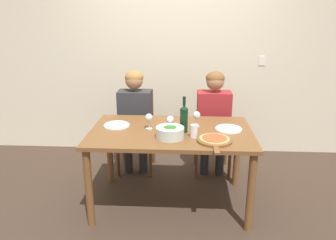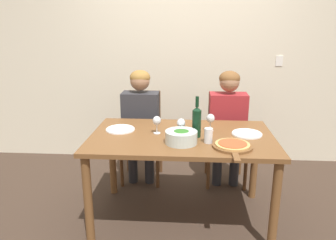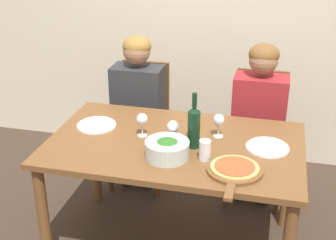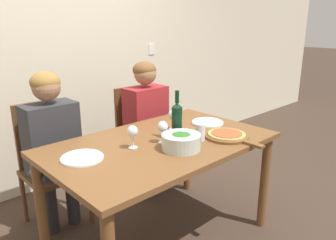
{
  "view_description": "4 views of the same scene",
  "coord_description": "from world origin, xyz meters",
  "px_view_note": "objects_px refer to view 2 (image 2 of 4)",
  "views": [
    {
      "loc": [
        0.13,
        -2.9,
        1.82
      ],
      "look_at": [
        -0.03,
        0.01,
        0.88
      ],
      "focal_mm": 35.0,
      "sensor_mm": 36.0,
      "label": 1
    },
    {
      "loc": [
        0.06,
        -2.58,
        1.66
      ],
      "look_at": [
        -0.12,
        0.02,
        0.9
      ],
      "focal_mm": 35.0,
      "sensor_mm": 36.0,
      "label": 2
    },
    {
      "loc": [
        0.56,
        -2.43,
        2.06
      ],
      "look_at": [
        -0.04,
        -0.03,
        0.93
      ],
      "focal_mm": 50.0,
      "sensor_mm": 36.0,
      "label": 3
    },
    {
      "loc": [
        -1.39,
        -1.55,
        1.55
      ],
      "look_at": [
        0.06,
        -0.01,
        0.92
      ],
      "focal_mm": 35.0,
      "sensor_mm": 36.0,
      "label": 4
    }
  ],
  "objects_px": {
    "dinner_plate_right": "(247,134)",
    "wine_glass_centre": "(181,124)",
    "chair_right": "(226,135)",
    "wine_glass_left": "(157,122)",
    "pizza_on_board": "(233,146)",
    "person_man": "(228,118)",
    "wine_glass_right": "(210,119)",
    "chair_left": "(143,133)",
    "dinner_plate_left": "(120,129)",
    "wine_bottle": "(197,121)",
    "broccoli_bowl": "(182,137)",
    "person_woman": "(141,117)",
    "water_tumbler": "(208,136)"
  },
  "relations": [
    {
      "from": "chair_right",
      "to": "pizza_on_board",
      "type": "xyz_separation_m",
      "value": [
        -0.07,
        -1.08,
        0.28
      ]
    },
    {
      "from": "wine_glass_centre",
      "to": "water_tumbler",
      "type": "relative_size",
      "value": 1.29
    },
    {
      "from": "chair_right",
      "to": "pizza_on_board",
      "type": "distance_m",
      "value": 1.12
    },
    {
      "from": "person_woman",
      "to": "dinner_plate_right",
      "type": "xyz_separation_m",
      "value": [
        0.99,
        -0.65,
        0.05
      ]
    },
    {
      "from": "chair_right",
      "to": "wine_glass_centre",
      "type": "xyz_separation_m",
      "value": [
        -0.46,
        -0.84,
        0.37
      ]
    },
    {
      "from": "person_man",
      "to": "wine_bottle",
      "type": "relative_size",
      "value": 3.6
    },
    {
      "from": "chair_left",
      "to": "pizza_on_board",
      "type": "bearing_deg",
      "value": -52.13
    },
    {
      "from": "broccoli_bowl",
      "to": "wine_glass_right",
      "type": "relative_size",
      "value": 1.65
    },
    {
      "from": "pizza_on_board",
      "to": "person_man",
      "type": "bearing_deg",
      "value": 85.82
    },
    {
      "from": "wine_glass_left",
      "to": "wine_glass_right",
      "type": "bearing_deg",
      "value": 12.56
    },
    {
      "from": "person_woman",
      "to": "wine_glass_right",
      "type": "relative_size",
      "value": 8.06
    },
    {
      "from": "chair_left",
      "to": "person_woman",
      "type": "xyz_separation_m",
      "value": [
        0.0,
        -0.12,
        0.22
      ]
    },
    {
      "from": "wine_glass_centre",
      "to": "dinner_plate_left",
      "type": "bearing_deg",
      "value": 167.05
    },
    {
      "from": "person_man",
      "to": "pizza_on_board",
      "type": "distance_m",
      "value": 0.97
    },
    {
      "from": "broccoli_bowl",
      "to": "wine_glass_left",
      "type": "bearing_deg",
      "value": 133.87
    },
    {
      "from": "dinner_plate_left",
      "to": "pizza_on_board",
      "type": "distance_m",
      "value": 0.99
    },
    {
      "from": "chair_left",
      "to": "wine_glass_centre",
      "type": "height_order",
      "value": "chair_left"
    },
    {
      "from": "person_man",
      "to": "wine_glass_left",
      "type": "relative_size",
      "value": 8.06
    },
    {
      "from": "person_man",
      "to": "wine_glass_centre",
      "type": "relative_size",
      "value": 8.06
    },
    {
      "from": "dinner_plate_left",
      "to": "broccoli_bowl",
      "type": "bearing_deg",
      "value": -27.93
    },
    {
      "from": "broccoli_bowl",
      "to": "chair_left",
      "type": "bearing_deg",
      "value": 114.39
    },
    {
      "from": "wine_bottle",
      "to": "wine_glass_right",
      "type": "distance_m",
      "value": 0.21
    },
    {
      "from": "dinner_plate_right",
      "to": "wine_glass_centre",
      "type": "height_order",
      "value": "wine_glass_centre"
    },
    {
      "from": "dinner_plate_left",
      "to": "person_man",
      "type": "bearing_deg",
      "value": 31.06
    },
    {
      "from": "person_woman",
      "to": "water_tumbler",
      "type": "height_order",
      "value": "person_woman"
    },
    {
      "from": "pizza_on_board",
      "to": "chair_right",
      "type": "bearing_deg",
      "value": 86.27
    },
    {
      "from": "person_man",
      "to": "broccoli_bowl",
      "type": "distance_m",
      "value": 1.0
    },
    {
      "from": "person_woman",
      "to": "broccoli_bowl",
      "type": "bearing_deg",
      "value": -62.85
    },
    {
      "from": "chair_right",
      "to": "pizza_on_board",
      "type": "height_order",
      "value": "chair_right"
    },
    {
      "from": "person_woman",
      "to": "broccoli_bowl",
      "type": "distance_m",
      "value": 1.0
    },
    {
      "from": "broccoli_bowl",
      "to": "wine_bottle",
      "type": "bearing_deg",
      "value": 53.76
    },
    {
      "from": "broccoli_bowl",
      "to": "wine_glass_right",
      "type": "xyz_separation_m",
      "value": [
        0.24,
        0.32,
        0.05
      ]
    },
    {
      "from": "dinner_plate_right",
      "to": "wine_glass_left",
      "type": "bearing_deg",
      "value": -178.77
    },
    {
      "from": "chair_left",
      "to": "wine_glass_left",
      "type": "height_order",
      "value": "chair_left"
    },
    {
      "from": "person_man",
      "to": "broccoli_bowl",
      "type": "xyz_separation_m",
      "value": [
        -0.45,
        -0.89,
        0.1
      ]
    },
    {
      "from": "chair_right",
      "to": "wine_glass_left",
      "type": "height_order",
      "value": "chair_right"
    },
    {
      "from": "chair_right",
      "to": "person_woman",
      "type": "xyz_separation_m",
      "value": [
        -0.91,
        -0.12,
        0.22
      ]
    },
    {
      "from": "water_tumbler",
      "to": "wine_glass_centre",
      "type": "bearing_deg",
      "value": 146.88
    },
    {
      "from": "wine_glass_right",
      "to": "pizza_on_board",
      "type": "bearing_deg",
      "value": -70.06
    },
    {
      "from": "chair_left",
      "to": "dinner_plate_right",
      "type": "relative_size",
      "value": 3.83
    },
    {
      "from": "dinner_plate_right",
      "to": "person_man",
      "type": "bearing_deg",
      "value": 97.64
    },
    {
      "from": "chair_right",
      "to": "dinner_plate_left",
      "type": "height_order",
      "value": "chair_right"
    },
    {
      "from": "person_woman",
      "to": "pizza_on_board",
      "type": "xyz_separation_m",
      "value": [
        0.84,
        -0.96,
        0.06
      ]
    },
    {
      "from": "person_man",
      "to": "wine_glass_right",
      "type": "distance_m",
      "value": 0.62
    },
    {
      "from": "water_tumbler",
      "to": "chair_left",
      "type": "bearing_deg",
      "value": 124.04
    },
    {
      "from": "dinner_plate_right",
      "to": "pizza_on_board",
      "type": "distance_m",
      "value": 0.35
    },
    {
      "from": "person_man",
      "to": "wine_glass_right",
      "type": "relative_size",
      "value": 8.06
    },
    {
      "from": "wine_glass_left",
      "to": "water_tumbler",
      "type": "bearing_deg",
      "value": -25.36
    },
    {
      "from": "chair_right",
      "to": "wine_bottle",
      "type": "relative_size",
      "value": 2.85
    },
    {
      "from": "wine_bottle",
      "to": "pizza_on_board",
      "type": "bearing_deg",
      "value": -41.33
    }
  ]
}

